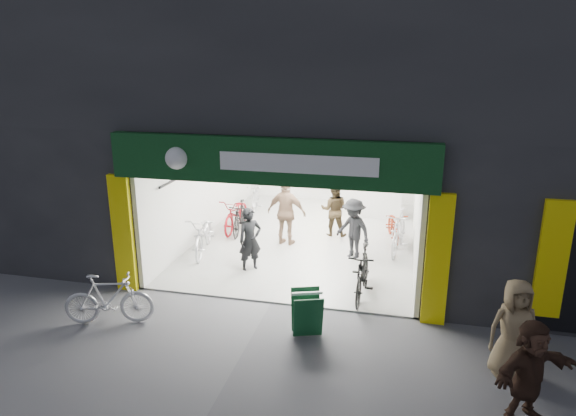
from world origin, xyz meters
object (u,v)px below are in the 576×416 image
(pedestrian_near, at_px, (513,329))
(sandwich_board, at_px, (307,312))
(bike_right_front, at_px, (362,273))
(parked_bike, at_px, (109,299))
(bike_left_front, at_px, (204,234))

(pedestrian_near, height_order, sandwich_board, pedestrian_near)
(bike_right_front, xyz_separation_m, parked_bike, (-4.62, -2.23, -0.04))
(pedestrian_near, bearing_deg, sandwich_board, 157.55)
(parked_bike, xyz_separation_m, sandwich_board, (3.77, 0.45, -0.05))
(bike_right_front, distance_m, parked_bike, 5.13)
(pedestrian_near, bearing_deg, bike_right_front, 124.20)
(bike_right_front, relative_size, sandwich_board, 2.20)
(bike_right_front, relative_size, parked_bike, 1.07)
(bike_left_front, height_order, parked_bike, bike_left_front)
(bike_right_front, bearing_deg, parked_bike, -151.81)
(bike_right_front, height_order, sandwich_board, bike_right_front)
(bike_left_front, relative_size, parked_bike, 1.18)
(pedestrian_near, xyz_separation_m, sandwich_board, (-3.41, 0.49, -0.38))
(parked_bike, bearing_deg, sandwich_board, -99.50)
(pedestrian_near, distance_m, sandwich_board, 3.47)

